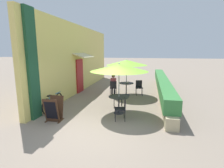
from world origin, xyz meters
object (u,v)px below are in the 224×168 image
patio_table_near (119,100)px  patio_table_mid (126,86)px  menu_board (54,109)px  cafe_chair_mid_right (139,86)px  patio_umbrella_mid (127,63)px  cafe_chair_mid_left (113,87)px  patio_umbrella_near (119,68)px  cafe_chair_near_left (122,107)px  seated_patron_mid_left (113,84)px  cafe_chair_near_right (116,97)px  coffee_cup_mid (128,82)px  bicycle_leaning (53,103)px

patio_table_near → patio_table_mid: bearing=91.7°
patio_table_mid → menu_board: menu_board is taller
cafe_chair_mid_right → menu_board: 5.53m
patio_umbrella_mid → cafe_chair_mid_left: bearing=-163.0°
patio_table_near → cafe_chair_mid_right: (0.65, 3.38, -0.05)m
patio_umbrella_near → cafe_chair_near_left: 1.63m
patio_umbrella_near → patio_table_mid: (-0.10, 3.15, -1.38)m
menu_board → patio_umbrella_mid: bearing=62.0°
patio_table_mid → patio_umbrella_mid: bearing=0.0°
patio_umbrella_mid → cafe_chair_mid_right: (0.75, 0.23, -1.43)m
patio_table_mid → patio_umbrella_mid: (0.00, 0.00, 1.38)m
patio_table_near → seated_patron_mid_left: seated_patron_mid_left is taller
cafe_chair_near_left → cafe_chair_mid_left: size_ratio=1.00×
patio_table_near → patio_table_mid: 3.15m
patio_umbrella_near → cafe_chair_mid_left: (-0.84, 2.92, -1.43)m
patio_table_mid → patio_table_near: bearing=-88.3°
seated_patron_mid_left → cafe_chair_near_right: bearing=-86.4°
cafe_chair_mid_left → cafe_chair_mid_right: (1.49, 0.46, 0.00)m
cafe_chair_near_left → coffee_cup_mid: bearing=-9.6°
patio_table_near → patio_table_mid: size_ratio=1.00×
patio_umbrella_near → cafe_chair_near_left: size_ratio=2.74×
patio_table_mid → patio_umbrella_mid: size_ratio=0.37×
patio_umbrella_near → coffee_cup_mid: 3.34m
bicycle_leaning → menu_board: (0.67, -1.05, 0.10)m
cafe_chair_near_left → patio_umbrella_mid: bearing=-7.9°
patio_umbrella_mid → cafe_chair_near_left: bearing=-85.0°
cafe_chair_mid_left → bicycle_leaning: bearing=-134.5°
patio_table_near → patio_umbrella_near: size_ratio=0.37×
coffee_cup_mid → cafe_chair_near_left: bearing=-86.7°
cafe_chair_near_left → bicycle_leaning: cafe_chair_near_left is taller
cafe_chair_mid_right → cafe_chair_near_left: bearing=73.0°
patio_table_mid → cafe_chair_mid_left: 0.78m
cafe_chair_mid_left → seated_patron_mid_left: (-0.02, 0.11, 0.17)m
cafe_chair_mid_right → cafe_chair_near_right: bearing=59.8°
cafe_chair_near_right → bicycle_leaning: cafe_chair_near_right is taller
cafe_chair_near_right → patio_table_mid: cafe_chair_near_right is taller
cafe_chair_near_right → coffee_cup_mid: cafe_chair_near_right is taller
cafe_chair_near_left → seated_patron_mid_left: bearing=3.5°
cafe_chair_near_left → cafe_chair_mid_left: 3.82m
cafe_chair_near_left → menu_board: 2.58m
patio_umbrella_near → patio_umbrella_mid: bearing=91.7°
patio_umbrella_near → cafe_chair_near_left: patio_umbrella_near is taller
cafe_chair_near_right → seated_patron_mid_left: size_ratio=0.70×
patio_umbrella_near → bicycle_leaning: bearing=-174.7°
patio_umbrella_mid → bicycle_leaning: bearing=-129.6°
patio_table_mid → cafe_chair_near_right: bearing=-93.6°
patio_umbrella_near → patio_umbrella_mid: size_ratio=1.00×
cafe_chair_near_right → coffee_cup_mid: bearing=160.6°
patio_table_mid → seated_patron_mid_left: size_ratio=0.70×
bicycle_leaning → patio_table_near: bearing=4.5°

